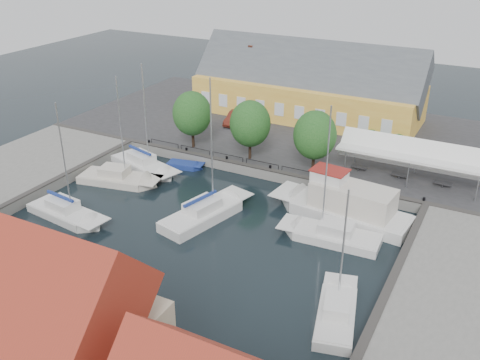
# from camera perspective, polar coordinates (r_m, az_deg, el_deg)

# --- Properties ---
(ground) EXTENTS (140.00, 140.00, 0.00)m
(ground) POSITION_cam_1_polar(r_m,az_deg,el_deg) (46.29, -3.48, -4.51)
(ground) COLOR black
(ground) RESTS_ON ground
(north_quay) EXTENTS (56.00, 26.00, 1.00)m
(north_quay) POSITION_cam_1_polar(r_m,az_deg,el_deg) (64.92, 7.05, 4.93)
(north_quay) COLOR #2D2D30
(north_quay) RESTS_ON ground
(west_quay) EXTENTS (12.00, 24.00, 1.00)m
(west_quay) POSITION_cam_1_polar(r_m,az_deg,el_deg) (58.33, -23.43, 0.47)
(west_quay) COLOR slate
(west_quay) RESTS_ON ground
(east_quay) EXTENTS (12.00, 24.00, 1.00)m
(east_quay) POSITION_cam_1_polar(r_m,az_deg,el_deg) (39.26, 24.19, -12.34)
(east_quay) COLOR slate
(east_quay) RESTS_ON ground
(quay_edge_fittings) EXTENTS (56.00, 24.72, 0.40)m
(quay_edge_fittings) POSITION_cam_1_polar(r_m,az_deg,el_deg) (49.40, -0.66, -1.02)
(quay_edge_fittings) COLOR #383533
(quay_edge_fittings) RESTS_ON north_quay
(warehouse) EXTENTS (28.56, 14.00, 9.55)m
(warehouse) POSITION_cam_1_polar(r_m,az_deg,el_deg) (69.35, 6.84, 9.71)
(warehouse) COLOR gold
(warehouse) RESTS_ON north_quay
(tent_canopy) EXTENTS (14.00, 4.00, 2.83)m
(tent_canopy) POSITION_cam_1_polar(r_m,az_deg,el_deg) (52.79, 18.06, 2.60)
(tent_canopy) COLOR white
(tent_canopy) RESTS_ON north_quay
(quay_trees) EXTENTS (18.20, 4.20, 6.30)m
(quay_trees) POSITION_cam_1_polar(r_m,az_deg,el_deg) (54.68, 1.09, 6.03)
(quay_trees) COLOR black
(quay_trees) RESTS_ON north_quay
(car_red) EXTENTS (2.18, 4.76, 1.51)m
(car_red) POSITION_cam_1_polar(r_m,az_deg,el_deg) (66.08, -0.49, 6.66)
(car_red) COLOR maroon
(car_red) RESTS_ON north_quay
(center_sailboat) EXTENTS (4.95, 9.76, 12.93)m
(center_sailboat) POSITION_cam_1_polar(r_m,az_deg,el_deg) (46.72, -3.70, -3.71)
(center_sailboat) COLOR silver
(center_sailboat) RESTS_ON ground
(trawler) EXTENTS (12.88, 4.94, 5.00)m
(trawler) POSITION_cam_1_polar(r_m,az_deg,el_deg) (47.30, 11.14, -2.88)
(trawler) COLOR silver
(trawler) RESTS_ON ground
(east_boat_a) EXTENTS (8.55, 3.25, 11.85)m
(east_boat_a) POSITION_cam_1_polar(r_m,az_deg,el_deg) (44.26, 9.74, -6.01)
(east_boat_a) COLOR silver
(east_boat_a) RESTS_ON ground
(east_boat_c) EXTENTS (3.97, 7.64, 9.61)m
(east_boat_c) POSITION_cam_1_polar(r_m,az_deg,el_deg) (36.39, 10.23, -13.93)
(east_boat_c) COLOR silver
(east_boat_c) RESTS_ON ground
(west_boat_a) EXTENTS (9.25, 4.95, 11.87)m
(west_boat_a) POSITION_cam_1_polar(r_m,az_deg,el_deg) (56.95, -10.18, 1.44)
(west_boat_a) COLOR silver
(west_boat_a) RESTS_ON ground
(west_boat_b) EXTENTS (8.71, 4.47, 11.43)m
(west_boat_b) POSITION_cam_1_polar(r_m,az_deg,el_deg) (54.44, -12.84, 0.00)
(west_boat_b) COLOR beige
(west_boat_b) RESTS_ON ground
(west_boat_d) EXTENTS (8.58, 3.51, 11.20)m
(west_boat_d) POSITION_cam_1_polar(r_m,az_deg,el_deg) (49.19, -18.01, -3.55)
(west_boat_d) COLOR silver
(west_boat_d) RESTS_ON ground
(launch_nw) EXTENTS (4.15, 2.30, 0.88)m
(launch_nw) POSITION_cam_1_polar(r_m,az_deg,el_deg) (56.78, -5.92, 1.44)
(launch_nw) COLOR navy
(launch_nw) RESTS_ON ground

